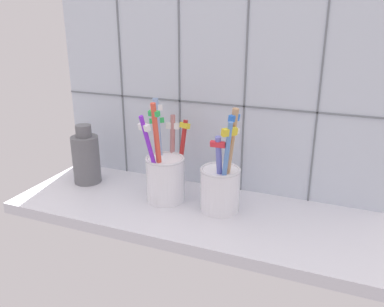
{
  "coord_description": "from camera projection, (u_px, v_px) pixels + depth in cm",
  "views": [
    {
      "loc": [
        24.33,
        -58.12,
        34.61
      ],
      "look_at": [
        0.0,
        1.55,
        11.73
      ],
      "focal_mm": 37.16,
      "sensor_mm": 36.0,
      "label": 1
    }
  ],
  "objects": [
    {
      "name": "toothbrush_cup_left",
      "position": [
        165.0,
        173.0,
        0.72
      ],
      "size": [
        7.65,
        10.5,
        18.84
      ],
      "color": "white",
      "rests_on": "counter_slab"
    },
    {
      "name": "toothbrush_cup_right",
      "position": [
        221.0,
        185.0,
        0.68
      ],
      "size": [
        7.0,
        7.77,
        18.72
      ],
      "color": "white",
      "rests_on": "counter_slab"
    },
    {
      "name": "counter_slab",
      "position": [
        189.0,
        213.0,
        0.71
      ],
      "size": [
        64.0,
        22.0,
        2.0
      ],
      "primitive_type": "cube",
      "color": "silver",
      "rests_on": "ground"
    },
    {
      "name": "ceramic_vase",
      "position": [
        86.0,
        157.0,
        0.8
      ],
      "size": [
        5.41,
        5.41,
        11.98
      ],
      "color": "slate",
      "rests_on": "counter_slab"
    },
    {
      "name": "tile_wall_back",
      "position": [
        213.0,
        82.0,
        0.74
      ],
      "size": [
        64.0,
        2.2,
        45.0
      ],
      "color": "silver",
      "rests_on": "ground"
    }
  ]
}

